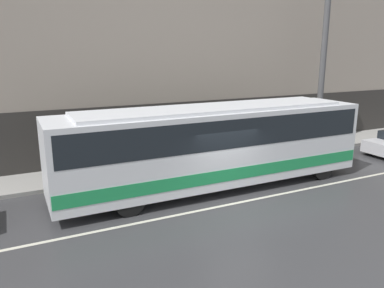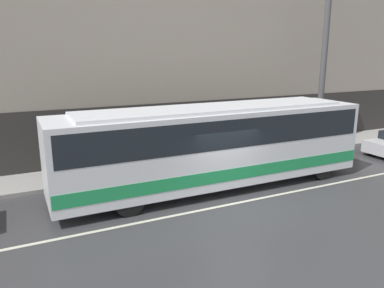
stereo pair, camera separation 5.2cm
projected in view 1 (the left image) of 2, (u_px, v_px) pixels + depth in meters
ground_plane at (234, 204)px, 13.17m from camera, size 60.00×60.00×0.00m
sidewalk at (175, 163)px, 17.71m from camera, size 60.00×2.44×0.16m
building_facade at (162, 46)px, 17.61m from camera, size 60.00×0.35×11.40m
lane_stripe at (234, 204)px, 13.17m from camera, size 54.00×0.14×0.01m
transit_bus at (214, 143)px, 14.37m from camera, size 12.33×2.59×3.21m
utility_pole_near at (322, 71)px, 19.84m from camera, size 0.31×0.31×8.13m
pedestrian_waiting at (73, 156)px, 15.58m from camera, size 0.36×0.36×1.75m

